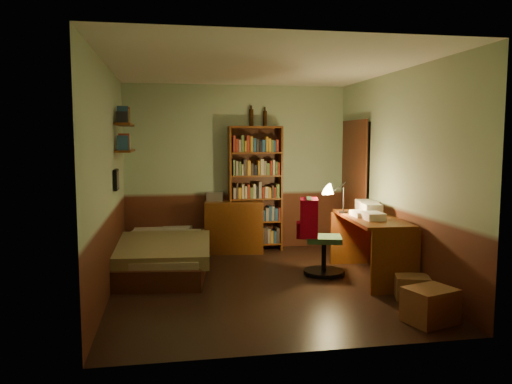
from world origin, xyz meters
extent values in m
cube|color=black|center=(0.00, 0.00, -0.01)|extent=(3.50, 4.00, 0.02)
cube|color=silver|center=(0.00, 0.00, 2.61)|extent=(3.50, 4.00, 0.02)
cube|color=#95AB89|center=(0.00, 2.01, 1.30)|extent=(3.50, 0.02, 2.60)
cube|color=#95AB89|center=(-1.76, 0.00, 1.30)|extent=(0.02, 4.00, 2.60)
cube|color=#95AB89|center=(1.76, 0.00, 1.30)|extent=(0.02, 4.00, 2.60)
cube|color=#95AB89|center=(0.00, -2.01, 1.30)|extent=(3.50, 0.02, 2.60)
cube|color=black|center=(1.72, 1.30, 1.00)|extent=(0.06, 0.90, 2.00)
cube|color=#3D1C0F|center=(1.69, 1.30, 1.00)|extent=(0.02, 0.98, 2.08)
cube|color=olive|center=(-1.19, 0.97, 0.34)|extent=(1.50, 2.41, 0.68)
cube|color=#5E2D0F|center=(-0.09, 1.76, 0.40)|extent=(0.94, 0.54, 0.80)
cube|color=#B2B2B7|center=(-0.36, 1.89, 0.86)|extent=(0.29, 0.25, 0.14)
cube|color=#5E2D0F|center=(0.27, 1.85, 0.98)|extent=(0.84, 0.26, 1.96)
cylinder|color=black|center=(0.23, 1.96, 2.09)|extent=(0.08, 0.08, 0.27)
cylinder|color=black|center=(0.44, 1.96, 2.08)|extent=(0.08, 0.08, 0.24)
cube|color=#5E2D0F|center=(1.44, 0.03, 0.39)|extent=(0.69, 1.49, 0.78)
cube|color=silver|center=(1.62, 0.61, 0.85)|extent=(0.29, 0.37, 0.14)
cone|color=black|center=(1.21, 0.42, 1.07)|extent=(0.21, 0.21, 0.58)
cube|color=#2B4D2D|center=(0.90, 0.26, 0.48)|extent=(0.58, 0.54, 0.97)
cube|color=#B00520|center=(0.66, 0.05, 1.21)|extent=(0.35, 0.46, 0.49)
cube|color=#5E2D0F|center=(-1.64, 1.10, 1.60)|extent=(0.20, 0.90, 0.03)
cube|color=#5E2D0F|center=(-1.64, 1.10, 1.95)|extent=(0.20, 0.90, 0.03)
cube|color=black|center=(-1.72, 0.60, 1.25)|extent=(0.04, 0.32, 0.26)
cube|color=brown|center=(1.38, -1.56, 0.17)|extent=(0.54, 0.48, 0.34)
cube|color=brown|center=(1.56, -0.86, 0.13)|extent=(0.44, 0.40, 0.26)
camera|label=1|loc=(-1.07, -5.84, 1.76)|focal=35.00mm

